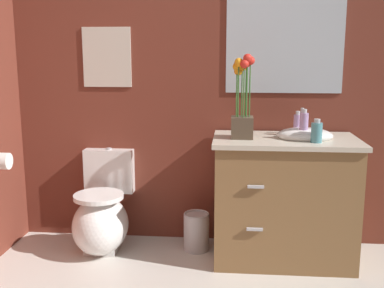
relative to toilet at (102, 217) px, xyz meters
The scene contains 11 objects.
wall_back 1.44m from the toilet, 16.97° to the left, with size 4.52×0.05×2.50m, color maroon.
toilet is the anchor object (origin of this frame).
vanity_cabinet 1.27m from the toilet, ahead, with size 0.94×0.56×1.01m.
flower_vase 1.25m from the toilet, ahead, with size 0.14×0.14×0.54m.
soap_bottle 1.51m from the toilet, ahead, with size 0.05×0.05×0.19m.
lotion_bottle 1.57m from the toilet, ahead, with size 0.07×0.07×0.15m.
hand_wash_bottle 1.49m from the toilet, ahead, with size 0.05×0.05×0.16m.
trash_bin 0.67m from the toilet, ahead, with size 0.18×0.18×0.27m.
wall_poster 1.13m from the toilet, 90.00° to the left, with size 0.35×0.01×0.42m, color beige.
wall_mirror 1.76m from the toilet, 12.09° to the left, with size 0.80×0.01×0.70m, color #B2BCC6.
toilet_paper_roll 0.77m from the toilet, 161.97° to the right, with size 0.11×0.11×0.11m, color white.
Camera 1 is at (0.13, -1.56, 1.37)m, focal length 43.69 mm.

